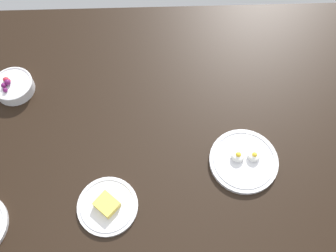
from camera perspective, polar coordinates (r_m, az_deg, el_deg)
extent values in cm
cube|color=black|center=(133.48, 0.00, -0.79)|extent=(157.31, 109.21, 4.00)
cylinder|color=silver|center=(147.79, -21.43, 5.33)|extent=(13.56, 13.56, 3.98)
torus|color=silver|center=(146.24, -21.68, 5.74)|extent=(13.81, 13.81, 0.80)
sphere|color=maroon|center=(147.17, -22.58, 6.24)|extent=(1.46, 1.46, 1.46)
sphere|color=#B2232D|center=(146.69, -22.42, 6.23)|extent=(1.90, 1.90, 1.90)
sphere|color=#59144C|center=(145.69, -22.72, 5.44)|extent=(1.80, 1.80, 1.80)
sphere|color=#B2232D|center=(146.34, -22.12, 6.08)|extent=(1.51, 1.51, 1.51)
sphere|color=#59144C|center=(144.54, -22.52, 4.83)|extent=(1.61, 1.61, 1.61)
sphere|color=#59144C|center=(145.72, -22.25, 5.87)|extent=(2.12, 2.12, 2.12)
cylinder|color=silver|center=(128.33, 10.90, -5.00)|extent=(21.98, 21.98, 1.56)
torus|color=#B7B7BC|center=(127.61, 10.96, -4.86)|extent=(19.84, 19.84, 0.50)
ellipsoid|color=white|center=(126.50, 10.09, -4.29)|extent=(4.35, 4.35, 2.39)
sphere|color=yellow|center=(125.53, 10.17, -4.09)|extent=(1.74, 1.74, 1.74)
ellipsoid|color=white|center=(127.58, 12.35, -4.24)|extent=(4.08, 4.08, 2.24)
sphere|color=yellow|center=(126.67, 12.44, -4.07)|extent=(1.63, 1.63, 1.63)
cylinder|color=silver|center=(122.82, -8.74, -11.42)|extent=(18.47, 18.47, 1.17)
torus|color=#B7B7BC|center=(122.27, -8.78, -11.35)|extent=(16.76, 16.76, 0.50)
cube|color=#F2D14C|center=(120.95, -8.87, -11.17)|extent=(8.51, 8.44, 2.76)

